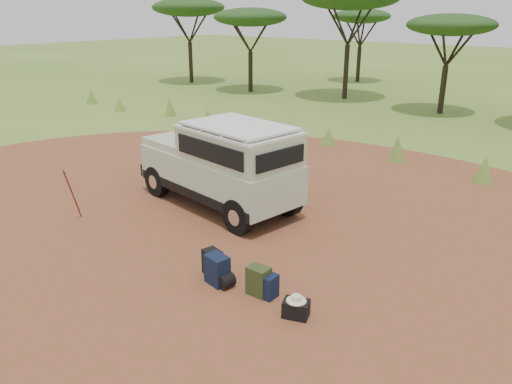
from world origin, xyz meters
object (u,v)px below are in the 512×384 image
Objects in this scene: walking_staff at (73,194)px; hard_case at (296,309)px; backpack_navy at (217,270)px; backpack_olive at (259,281)px; duffel_navy at (266,285)px; safari_vehicle at (222,166)px; backpack_black at (213,262)px.

walking_staff is 6.65m from hard_case.
backpack_olive is at bearing 22.69° from backpack_navy.
backpack_navy is at bearing -169.03° from duffel_navy.
backpack_navy is 0.88m from backpack_olive.
backpack_olive is at bearing -30.99° from safari_vehicle.
backpack_navy is at bearing 160.91° from hard_case.
backpack_navy is at bearing -18.52° from backpack_black.
backpack_black is (2.35, -2.79, -0.86)m from safari_vehicle.
backpack_olive is at bearing -168.32° from duffel_navy.
backpack_olive is at bearing -26.83° from walking_staff.
backpack_olive reaches higher than duffel_navy.
backpack_olive is (5.68, 0.27, -0.42)m from walking_staff.
walking_staff is at bearing -179.39° from duffel_navy.
safari_vehicle is 4.57m from backpack_olive.
backpack_navy is 1.29× the size of duffel_navy.
backpack_olive is (1.17, 0.01, 0.02)m from backpack_black.
walking_staff is 5.70m from backpack_olive.
backpack_navy is 1.03m from duffel_navy.
backpack_navy is (0.32, -0.20, 0.03)m from backpack_black.
backpack_black is 0.89× the size of backpack_navy.
hard_case is (0.81, -0.18, -0.07)m from duffel_navy.
walking_staff reaches higher than backpack_navy.
walking_staff is at bearing -169.75° from backpack_navy.
hard_case is at bearing -14.85° from duffel_navy.
walking_staff is at bearing -117.84° from safari_vehicle.
backpack_navy is 1.81m from hard_case.
duffel_navy is (1.31, 0.04, -0.03)m from backpack_black.
hard_case is (1.80, 0.06, -0.14)m from backpack_navy.
backpack_navy is at bearing -169.38° from backpack_olive.
walking_staff is at bearing -163.40° from backpack_black.
walking_staff reaches higher than duffel_navy.
duffel_navy is 0.83m from hard_case.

